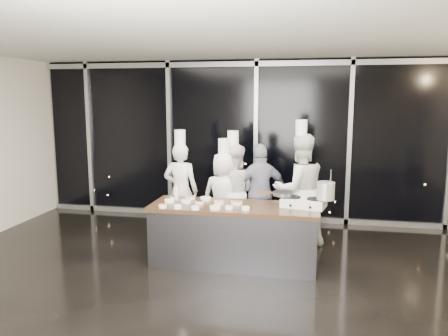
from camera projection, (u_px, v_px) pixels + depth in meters
The scene contains 14 objects.
ground at pixel (222, 289), 5.65m from camera, with size 9.00×9.00×0.00m, color black.
room_shell at pixel (236, 115), 5.26m from camera, with size 9.02×7.02×3.21m.
window_wall at pixel (256, 141), 8.72m from camera, with size 8.90×0.11×3.20m.
demo_counter at pixel (234, 235), 6.45m from camera, with size 2.46×0.86×0.90m.
stove at pixel (304, 202), 6.28m from camera, with size 0.67×0.50×0.14m.
frying_pan at pixel (283, 193), 6.40m from camera, with size 0.56×0.37×0.05m.
stock_pot at pixel (326, 191), 6.11m from camera, with size 0.25×0.25×0.25m, color silver.
prep_bowls at pixel (202, 203), 6.43m from camera, with size 1.32×0.72×0.05m.
squeeze_bottle at pixel (176, 193), 6.69m from camera, with size 0.07×0.07×0.24m.
chef_far_left at pixel (181, 190), 7.63m from camera, with size 0.62×0.41×1.91m.
chef_left at pixel (224, 196), 7.47m from camera, with size 0.78×0.53×1.78m.
chef_center at pixel (233, 191), 7.56m from camera, with size 0.85×0.68×1.90m.
guest at pixel (261, 192), 7.53m from camera, with size 1.07×0.79×1.68m.
chef_right at pixel (300, 189), 7.28m from camera, with size 1.11×1.00×2.10m.
Camera 1 is at (1.07, -5.22, 2.47)m, focal length 35.00 mm.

